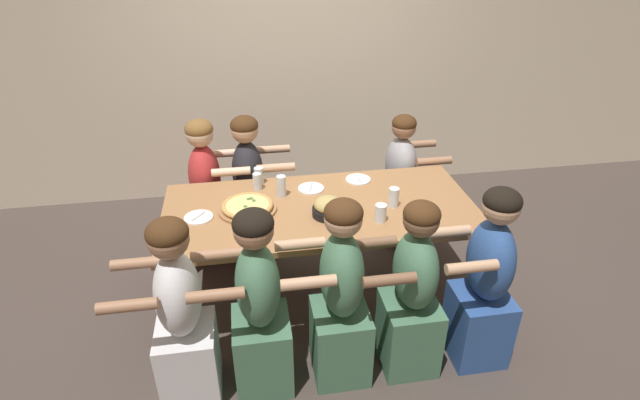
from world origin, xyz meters
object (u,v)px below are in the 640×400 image
Objects in this scene: empty_plate_b at (358,179)px; drinking_glass_b at (259,176)px; drinking_glass_d at (257,183)px; diner_far_midleft at (250,191)px; drinking_glass_a at (381,213)px; diner_near_midleft at (259,309)px; empty_plate_c at (199,217)px; diner_near_midright at (412,296)px; drinking_glass_e at (394,198)px; pizza_board_main at (248,207)px; drinking_glass_c at (421,217)px; diner_far_left at (208,195)px; drinking_glass_f at (281,187)px; diner_far_right at (399,184)px; diner_near_center at (341,300)px; skillet_bowl at (329,208)px; empty_plate_a at (311,188)px; diner_near_right at (485,284)px; diner_near_left at (182,319)px.

drinking_glass_b is (-0.71, 0.07, 0.05)m from empty_plate_b.
drinking_glass_d is 0.47m from diner_far_midleft.
drinking_glass_a is (0.01, -0.57, 0.05)m from empty_plate_b.
empty_plate_c is at bearing 25.95° from diner_near_midleft.
diner_near_midright reaches higher than drinking_glass_b.
drinking_glass_e is at bearing 50.27° from diner_far_midleft.
pizza_board_main is 0.31m from empty_plate_c.
drinking_glass_c reaches higher than pizza_board_main.
diner_far_left is 0.99× the size of diner_far_midleft.
diner_far_left is at bearing 143.26° from drinking_glass_c.
diner_far_left reaches higher than drinking_glass_f.
diner_far_right reaches higher than drinking_glass_d.
diner_near_center reaches higher than drinking_glass_b.
pizza_board_main is 3.33× the size of drinking_glass_a.
empty_plate_b is 0.69m from drinking_glass_c.
skillet_bowl is 0.26× the size of diner_far_midleft.
diner_far_left is (0.01, 0.72, -0.23)m from empty_plate_c.
diner_far_midleft is (-0.42, 0.45, -0.22)m from empty_plate_a.
empty_plate_b is at bearing 1.67° from drinking_glass_d.
empty_plate_c is 0.15× the size of diner_near_right.
drinking_glass_c is at bearing -18.21° from drinking_glass_a.
empty_plate_b is (0.30, 0.45, -0.05)m from skillet_bowl.
diner_near_midleft reaches higher than pizza_board_main.
empty_plate_a is at bearing -24.44° from diner_near_midleft.
drinking_glass_e is at bearing -32.78° from empty_plate_a.
drinking_glass_a is 0.10× the size of diner_far_right.
diner_near_midright is 1.83m from diner_far_left.
diner_near_center is at bearing -56.81° from pizza_board_main.
diner_near_right reaches higher than diner_near_left.
diner_near_right reaches higher than empty_plate_c.
diner_near_left is (-0.41, 0.00, -0.01)m from diner_near_midleft.
diner_near_left reaches higher than drinking_glass_d.
drinking_glass_a is 1.07m from diner_far_right.
diner_near_right is at bearing -90.00° from diner_near_center.
drinking_glass_d is (-0.02, -0.09, -0.00)m from drinking_glass_b.
skillet_bowl is 0.66m from drinking_glass_b.
diner_near_left reaches higher than drinking_glass_f.
drinking_glass_c reaches higher than empty_plate_a.
diner_far_right is at bearing 24.62° from empty_plate_c.
empty_plate_a is 0.38m from drinking_glass_d.
empty_plate_b is 0.73m from drinking_glass_d.
diner_near_midright reaches higher than skillet_bowl.
drinking_glass_b is 0.10× the size of diner_near_center.
drinking_glass_b reaches higher than empty_plate_b.
diner_far_left is 1.40m from diner_near_left.
drinking_glass_e is 0.11× the size of diner_near_center.
diner_far_right is at bearing 68.37° from drinking_glass_e.
diner_far_left is 1.55m from diner_far_right.
diner_far_right is at bearing 26.52° from drinking_glass_f.
drinking_glass_a is 0.96m from drinking_glass_b.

